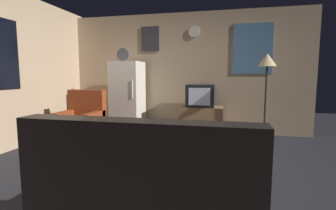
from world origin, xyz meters
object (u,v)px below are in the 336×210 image
Objects in this scene: fridge at (128,98)px; standing_lamp at (267,67)px; armchair at (82,126)px; coffee_table at (126,148)px; wine_glass at (114,126)px; mug_ceramic_tan at (129,129)px; tv_stand at (202,121)px; mug_ceramic_white at (130,131)px; couch at (147,192)px; crt_tv at (201,96)px.

standing_lamp is (2.68, -0.32, 0.60)m from fridge.
armchair is at bearing -166.94° from standing_lamp.
wine_glass reaches higher than coffee_table.
fridge is 1.90m from mug_ceramic_tan.
coffee_table is at bearing -115.43° from tv_stand.
fridge is at bearing 67.26° from armchair.
mug_ceramic_white is at bearing -59.65° from mug_ceramic_tan.
couch is (-1.26, -2.81, -1.05)m from standing_lamp.
mug_ceramic_white is (-0.75, -1.90, -0.34)m from crt_tv.
tv_stand is at bearing 58.88° from wine_glass.
couch is at bearing -91.73° from crt_tv.
crt_tv reaches higher than armchair.
standing_lamp reaches higher than mug_ceramic_white.
crt_tv is at bearing 2.72° from fridge.
armchair reaches higher than couch.
coffee_table is 1.33m from armchair.
armchair reaches higher than coffee_table.
standing_lamp is 3.25m from couch.
crt_tv is 0.34× the size of standing_lamp.
crt_tv is 0.75× the size of coffee_table.
fridge is 19.67× the size of mug_ceramic_tan.
wine_glass is (0.48, -1.69, -0.24)m from fridge.
wine_glass is at bearing -34.90° from armchair.
mug_ceramic_tan is at bearing -30.70° from armchair.
wine_glass is 0.09× the size of couch.
tv_stand is at bearing 87.77° from couch.
mug_ceramic_white is at bearing -67.04° from fridge.
crt_tv is 2.01m from mug_ceramic_tan.
tv_stand reaches higher than coffee_table.
crt_tv is 6.00× the size of mug_ceramic_tan.
wine_glass is at bearing -120.46° from crt_tv.
standing_lamp reaches higher than armchair.
standing_lamp is at bearing -18.89° from crt_tv.
mug_ceramic_tan is 1.36m from armchair.
standing_lamp is 3.36m from armchair.
standing_lamp is 2.71m from coffee_table.
standing_lamp is at bearing 13.06° from armchair.
armchair is at bearing -112.74° from fridge.
fridge is 1.78m from wine_glass.
wine_glass is at bearing 123.05° from couch.
mug_ceramic_white is 1.47m from couch.
tv_stand is 9.33× the size of mug_ceramic_white.
couch is at bearing -65.61° from fridge.
standing_lamp reaches higher than couch.
standing_lamp is 1.66× the size of armchair.
standing_lamp is 2.57m from mug_ceramic_tan.
wine_glass is 1.14m from armchair.
armchair reaches higher than wine_glass.
tv_stand is 5.60× the size of wine_glass.
crt_tv is at bearing 68.58° from mug_ceramic_white.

